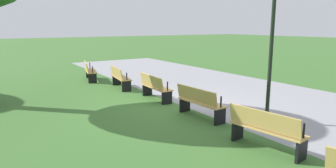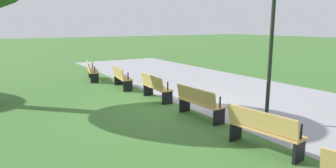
# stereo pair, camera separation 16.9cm
# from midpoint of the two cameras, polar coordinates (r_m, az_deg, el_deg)

# --- Properties ---
(ground_plane) EXTENTS (120.00, 120.00, 0.00)m
(ground_plane) POSITION_cam_midpoint_polar(r_m,az_deg,el_deg) (9.62, 1.24, -4.47)
(ground_plane) COLOR #3D6B2D
(path_paving) EXTENTS (27.02, 6.08, 0.01)m
(path_paving) POSITION_cam_midpoint_polar(r_m,az_deg,el_deg) (11.72, 14.77, -1.99)
(path_paving) COLOR #939399
(path_paving) RESTS_ON ground
(bench_0) EXTENTS (1.67, 0.84, 0.89)m
(bench_0) POSITION_cam_midpoint_polar(r_m,az_deg,el_deg) (14.73, -15.01, 2.46)
(bench_0) COLOR tan
(bench_0) RESTS_ON ground
(bench_1) EXTENTS (1.66, 0.70, 0.89)m
(bench_1) POSITION_cam_midpoint_polar(r_m,az_deg,el_deg) (12.60, -9.55, 1.28)
(bench_1) COLOR tan
(bench_1) RESTS_ON ground
(bench_2) EXTENTS (1.63, 0.55, 0.89)m
(bench_2) POSITION_cam_midpoint_polar(r_m,az_deg,el_deg) (10.50, -2.99, -0.54)
(bench_2) COLOR tan
(bench_2) RESTS_ON ground
(bench_3) EXTENTS (1.63, 0.55, 0.89)m
(bench_3) POSITION_cam_midpoint_polar(r_m,az_deg,el_deg) (8.46, 5.44, -3.42)
(bench_3) COLOR tan
(bench_3) RESTS_ON ground
(bench_4) EXTENTS (1.66, 0.70, 0.89)m
(bench_4) POSITION_cam_midpoint_polar(r_m,az_deg,el_deg) (6.58, 17.35, -8.16)
(bench_4) COLOR tan
(bench_4) RESTS_ON ground
(lamp_post) EXTENTS (0.32, 0.32, 3.82)m
(lamp_post) POSITION_cam_midpoint_polar(r_m,az_deg,el_deg) (8.25, 18.74, 11.21)
(lamp_post) COLOR black
(lamp_post) RESTS_ON ground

